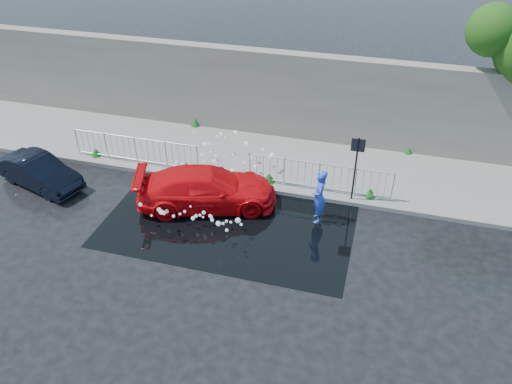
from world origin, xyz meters
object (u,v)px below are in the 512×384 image
sign_post (356,159)px  red_car (207,188)px  dark_car (39,172)px  person (319,197)px

sign_post → red_car: bearing=-162.9°
sign_post → red_car: sign_post is taller
red_car → dark_car: size_ratio=1.36×
dark_car → person: person is taller
red_car → dark_car: (-6.20, -0.45, -0.11)m
dark_car → sign_post: bearing=-63.5°
red_car → person: 3.78m
sign_post → dark_car: bearing=-170.1°
dark_car → person: size_ratio=1.83×
red_car → dark_car: 6.22m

